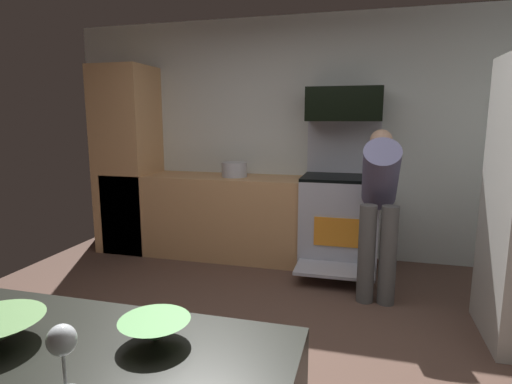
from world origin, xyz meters
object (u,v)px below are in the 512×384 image
at_px(microwave, 344,104).
at_px(wine_glass_mid, 62,344).
at_px(oven_range, 339,219).
at_px(person_cook, 379,199).
at_px(mixing_bowl_prep, 155,330).
at_px(stock_pot, 234,169).

distance_m(microwave, wine_glass_mid, 3.68).
distance_m(oven_range, person_cook, 0.82).
bearing_deg(microwave, mixing_bowl_prep, -95.47).
relative_size(wine_glass_mid, stock_pot, 0.62).
relative_size(microwave, person_cook, 0.52).
distance_m(microwave, stock_pot, 1.33).
xyz_separation_m(person_cook, stock_pot, (-1.50, 0.67, 0.12)).
bearing_deg(oven_range, mixing_bowl_prep, -95.63).
distance_m(microwave, person_cook, 1.16).
bearing_deg(mixing_bowl_prep, microwave, 84.53).
bearing_deg(microwave, person_cook, -64.27).
relative_size(microwave, wine_glass_mid, 4.34).
bearing_deg(oven_range, stock_pot, 179.24).
distance_m(oven_range, stock_pot, 1.23).
relative_size(oven_range, stock_pot, 5.43).
bearing_deg(wine_glass_mid, microwave, 83.63).
bearing_deg(mixing_bowl_prep, oven_range, 84.37).
relative_size(person_cook, stock_pot, 5.18).
height_order(person_cook, stock_pot, person_cook).
xyz_separation_m(oven_range, wine_glass_mid, (-0.40, -3.51, 0.52)).
bearing_deg(stock_pot, person_cook, -24.02).
relative_size(mixing_bowl_prep, stock_pot, 0.73).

